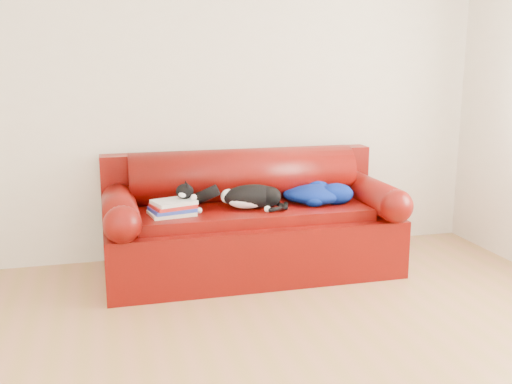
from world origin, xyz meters
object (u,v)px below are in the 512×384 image
(sofa_base, at_px, (251,240))
(cat, at_px, (251,197))
(book_stack, at_px, (173,208))
(blanket, at_px, (317,193))

(sofa_base, xyz_separation_m, cat, (-0.02, -0.08, 0.34))
(sofa_base, height_order, book_stack, book_stack)
(sofa_base, height_order, cat, cat)
(book_stack, xyz_separation_m, blanket, (1.08, 0.10, 0.02))
(cat, distance_m, blanket, 0.53)
(sofa_base, bearing_deg, cat, -105.45)
(sofa_base, relative_size, cat, 3.74)
(book_stack, xyz_separation_m, cat, (0.56, 0.03, 0.03))
(sofa_base, relative_size, book_stack, 6.43)
(sofa_base, relative_size, blanket, 4.18)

